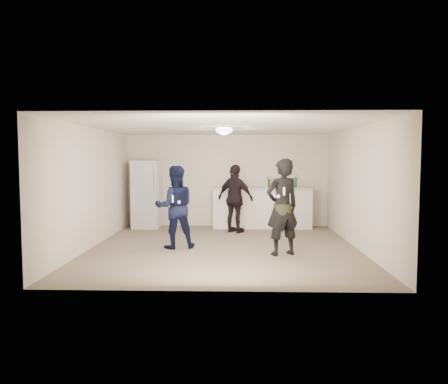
{
  "coord_description": "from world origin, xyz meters",
  "views": [
    {
      "loc": [
        0.27,
        -8.97,
        1.85
      ],
      "look_at": [
        0.0,
        0.2,
        1.15
      ],
      "focal_mm": 35.0,
      "sensor_mm": 36.0,
      "label": 1
    }
  ],
  "objects_px": {
    "counter": "(262,208)",
    "fridge": "(146,194)",
    "woman": "(282,207)",
    "man": "(175,207)",
    "spectator": "(235,199)",
    "shaker": "(228,184)"
  },
  "relations": [
    {
      "from": "counter",
      "to": "man",
      "type": "distance_m",
      "value": 3.36
    },
    {
      "from": "fridge",
      "to": "shaker",
      "type": "xyz_separation_m",
      "value": [
        2.18,
        0.08,
        0.28
      ]
    },
    {
      "from": "fridge",
      "to": "man",
      "type": "relative_size",
      "value": 1.05
    },
    {
      "from": "man",
      "to": "woman",
      "type": "distance_m",
      "value": 2.24
    },
    {
      "from": "counter",
      "to": "man",
      "type": "xyz_separation_m",
      "value": [
        -1.95,
        -2.71,
        0.33
      ]
    },
    {
      "from": "spectator",
      "to": "fridge",
      "type": "bearing_deg",
      "value": 16.05
    },
    {
      "from": "shaker",
      "to": "spectator",
      "type": "relative_size",
      "value": 0.1
    },
    {
      "from": "spectator",
      "to": "woman",
      "type": "bearing_deg",
      "value": 141.99
    },
    {
      "from": "fridge",
      "to": "woman",
      "type": "bearing_deg",
      "value": -44.52
    },
    {
      "from": "shaker",
      "to": "woman",
      "type": "distance_m",
      "value": 3.51
    },
    {
      "from": "counter",
      "to": "fridge",
      "type": "distance_m",
      "value": 3.12
    },
    {
      "from": "fridge",
      "to": "man",
      "type": "distance_m",
      "value": 2.88
    },
    {
      "from": "counter",
      "to": "shaker",
      "type": "xyz_separation_m",
      "value": [
        -0.92,
        0.01,
        0.65
      ]
    },
    {
      "from": "counter",
      "to": "woman",
      "type": "bearing_deg",
      "value": -86.56
    },
    {
      "from": "counter",
      "to": "fridge",
      "type": "xyz_separation_m",
      "value": [
        -3.1,
        -0.07,
        0.38
      ]
    },
    {
      "from": "shaker",
      "to": "woman",
      "type": "bearing_deg",
      "value": -71.36
    },
    {
      "from": "shaker",
      "to": "man",
      "type": "distance_m",
      "value": 2.93
    },
    {
      "from": "counter",
      "to": "fridge",
      "type": "height_order",
      "value": "fridge"
    },
    {
      "from": "fridge",
      "to": "shaker",
      "type": "distance_m",
      "value": 2.2
    },
    {
      "from": "fridge",
      "to": "spectator",
      "type": "relative_size",
      "value": 1.05
    },
    {
      "from": "counter",
      "to": "woman",
      "type": "distance_m",
      "value": 3.34
    },
    {
      "from": "woman",
      "to": "spectator",
      "type": "distance_m",
      "value": 2.7
    }
  ]
}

